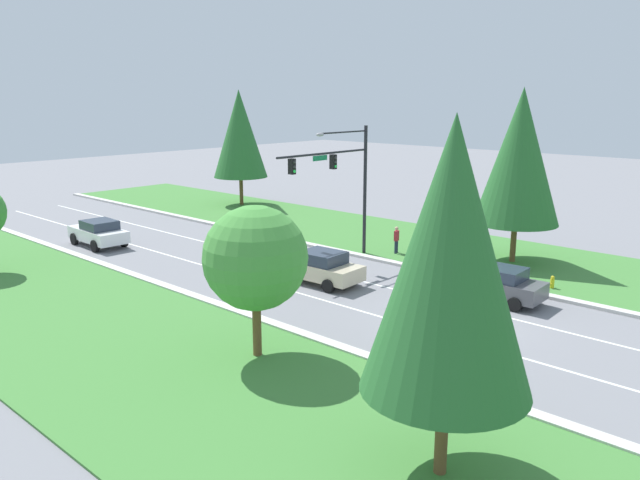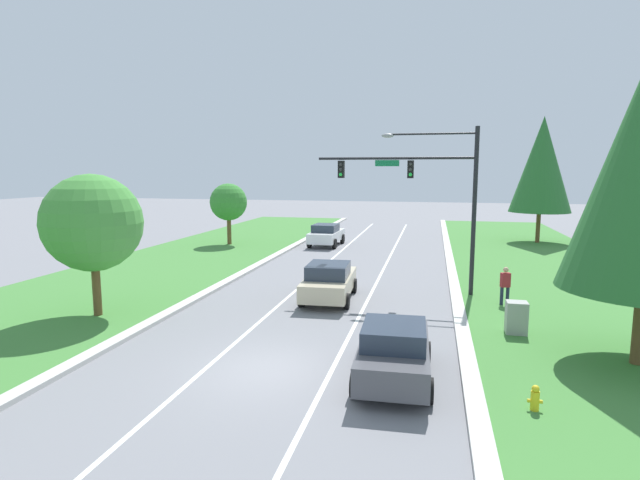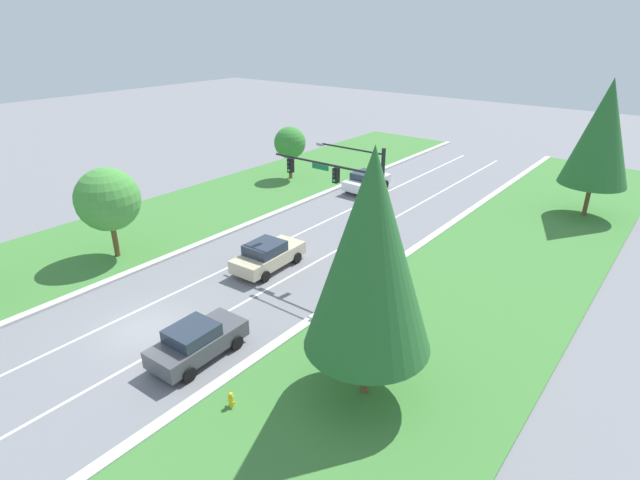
# 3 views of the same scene
# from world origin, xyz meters

# --- Properties ---
(ground_plane) EXTENTS (160.00, 160.00, 0.00)m
(ground_plane) POSITION_xyz_m (0.00, 0.00, 0.00)
(ground_plane) COLOR slate
(curb_strip_right) EXTENTS (0.50, 90.00, 0.15)m
(curb_strip_right) POSITION_xyz_m (5.65, 0.00, 0.07)
(curb_strip_right) COLOR beige
(curb_strip_right) RESTS_ON ground_plane
(curb_strip_left) EXTENTS (0.50, 90.00, 0.15)m
(curb_strip_left) POSITION_xyz_m (-5.65, 0.00, 0.07)
(curb_strip_left) COLOR beige
(curb_strip_left) RESTS_ON ground_plane
(grass_verge_right) EXTENTS (10.00, 90.00, 0.08)m
(grass_verge_right) POSITION_xyz_m (10.90, 0.00, 0.04)
(grass_verge_right) COLOR #427F38
(grass_verge_right) RESTS_ON ground_plane
(grass_verge_left) EXTENTS (10.00, 90.00, 0.08)m
(grass_verge_left) POSITION_xyz_m (-10.90, 0.00, 0.04)
(grass_verge_left) COLOR #427F38
(grass_verge_left) RESTS_ON ground_plane
(lane_stripe_inner_left) EXTENTS (0.14, 81.00, 0.01)m
(lane_stripe_inner_left) POSITION_xyz_m (-1.80, 0.00, 0.00)
(lane_stripe_inner_left) COLOR white
(lane_stripe_inner_left) RESTS_ON ground_plane
(lane_stripe_inner_right) EXTENTS (0.14, 81.00, 0.01)m
(lane_stripe_inner_right) POSITION_xyz_m (1.80, 0.00, 0.00)
(lane_stripe_inner_right) COLOR white
(lane_stripe_inner_right) RESTS_ON ground_plane
(traffic_signal_mast) EXTENTS (7.21, 0.41, 7.63)m
(traffic_signal_mast) POSITION_xyz_m (4.24, 10.13, 5.08)
(traffic_signal_mast) COLOR black
(traffic_signal_mast) RESTS_ON ground_plane
(white_sedan) EXTENTS (2.26, 4.59, 1.68)m
(white_sedan) POSITION_xyz_m (-3.37, 23.82, 0.87)
(white_sedan) COLOR white
(white_sedan) RESTS_ON ground_plane
(graphite_sedan) EXTENTS (2.16, 4.37, 1.62)m
(graphite_sedan) POSITION_xyz_m (3.58, 0.13, 0.82)
(graphite_sedan) COLOR #4C4C51
(graphite_sedan) RESTS_ON ground_plane
(champagne_sedan) EXTENTS (2.31, 4.74, 1.67)m
(champagne_sedan) POSITION_xyz_m (0.11, 8.12, 0.84)
(champagne_sedan) COLOR beige
(champagne_sedan) RESTS_ON ground_plane
(utility_cabinet) EXTENTS (0.70, 0.60, 1.20)m
(utility_cabinet) POSITION_xyz_m (7.44, 4.79, 0.60)
(utility_cabinet) COLOR #9E9E99
(utility_cabinet) RESTS_ON ground_plane
(pedestrian) EXTENTS (0.43, 0.33, 1.69)m
(pedestrian) POSITION_xyz_m (7.57, 8.67, 0.94)
(pedestrian) COLOR #232842
(pedestrian) RESTS_ON ground_plane
(fire_hydrant) EXTENTS (0.34, 0.20, 0.70)m
(fire_hydrant) POSITION_xyz_m (6.98, -1.09, 0.34)
(fire_hydrant) COLOR gold
(fire_hydrant) RESTS_ON ground_plane
(conifer_near_right_tree) EXTENTS (4.67, 4.67, 9.77)m
(conifer_near_right_tree) POSITION_xyz_m (10.45, 2.65, 6.03)
(conifer_near_right_tree) COLOR brown
(conifer_near_right_tree) RESTS_ON ground_plane
(oak_near_left_tree) EXTENTS (3.74, 3.74, 5.59)m
(oak_near_left_tree) POSITION_xyz_m (-8.21, 3.53, 3.71)
(oak_near_left_tree) COLOR brown
(oak_near_left_tree) RESTS_ON ground_plane
(conifer_far_right_tree) EXTENTS (4.60, 4.60, 9.84)m
(conifer_far_right_tree) POSITION_xyz_m (12.63, 28.74, 6.16)
(conifer_far_right_tree) COLOR brown
(conifer_far_right_tree) RESTS_ON ground_plane
(oak_far_left_tree) EXTENTS (2.82, 2.82, 4.74)m
(oak_far_left_tree) POSITION_xyz_m (-10.71, 22.47, 3.30)
(oak_far_left_tree) COLOR brown
(oak_far_left_tree) RESTS_ON ground_plane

